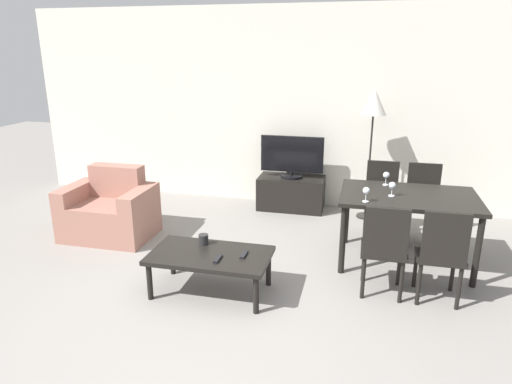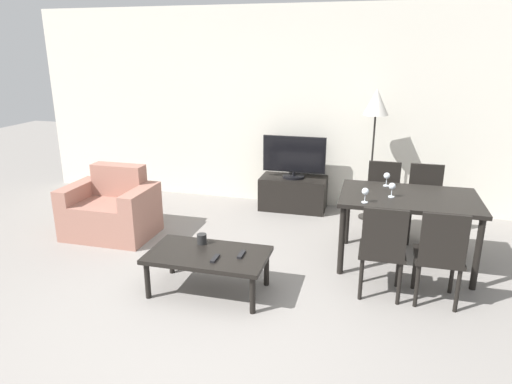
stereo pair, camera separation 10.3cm
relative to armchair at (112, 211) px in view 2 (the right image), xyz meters
name	(u,v)px [view 2 (the right image)]	position (x,y,z in m)	size (l,w,h in m)	color
ground_plane	(199,329)	(1.72, -1.57, -0.30)	(18.00, 18.00, 0.00)	gray
wall_back	(285,108)	(1.72, 1.76, 1.05)	(7.43, 0.06, 2.70)	silver
armchair	(112,211)	(0.00, 0.00, 0.00)	(1.00, 0.71, 0.81)	#9E6B5B
tv_stand	(293,193)	(1.92, 1.46, -0.07)	(0.90, 0.47, 0.45)	black
tv	(294,157)	(1.92, 1.46, 0.44)	(0.85, 0.30, 0.57)	black
coffee_table	(208,257)	(1.58, -0.98, 0.04)	(1.08, 0.61, 0.38)	black
dining_table	(408,204)	(3.33, 0.07, 0.36)	(1.34, 0.88, 0.74)	black
dining_chair_near	(383,247)	(3.10, -0.68, 0.19)	(0.40, 0.40, 0.87)	black
dining_chair_far	(425,199)	(3.57, 0.82, 0.19)	(0.40, 0.40, 0.87)	black
dining_chair_near_right	(440,253)	(3.57, -0.68, 0.19)	(0.40, 0.40, 0.87)	black
dining_chair_far_left	(383,196)	(3.10, 0.82, 0.19)	(0.40, 0.40, 0.87)	black
floor_lamp	(376,109)	(2.94, 1.36, 1.13)	(0.31, 0.31, 1.67)	black
remote_primary	(241,254)	(1.89, -0.95, 0.10)	(0.04, 0.15, 0.02)	black
remote_secondary	(215,258)	(1.69, -1.09, 0.10)	(0.04, 0.15, 0.02)	black
cup_white_near	(202,239)	(1.46, -0.80, 0.13)	(0.09, 0.09, 0.10)	black
wine_glass_left	(365,192)	(2.91, -0.26, 0.55)	(0.07, 0.07, 0.15)	silver
wine_glass_center	(387,177)	(3.11, 0.36, 0.55)	(0.07, 0.07, 0.15)	silver
wine_glass_right	(392,187)	(3.16, -0.02, 0.55)	(0.07, 0.07, 0.15)	silver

